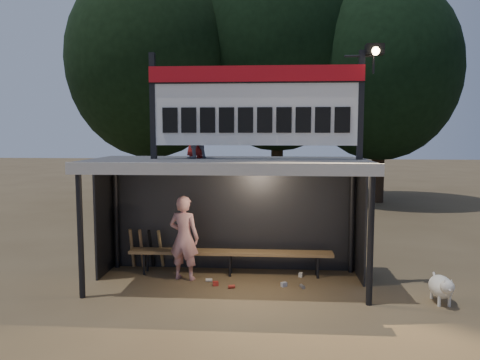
# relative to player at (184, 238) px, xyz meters

# --- Properties ---
(ground) EXTENTS (80.00, 80.00, 0.00)m
(ground) POSITION_rel_player_xyz_m (0.86, -0.22, -0.81)
(ground) COLOR brown
(ground) RESTS_ON ground
(player) EXTENTS (0.66, 0.51, 1.62)m
(player) POSITION_rel_player_xyz_m (0.00, 0.00, 0.00)
(player) COLOR white
(player) RESTS_ON ground
(child_a) EXTENTS (0.60, 0.58, 0.98)m
(child_a) POSITION_rel_player_xyz_m (0.21, -0.03, 2.00)
(child_a) COLOR gray
(child_a) RESTS_ON dugout_shelter
(child_b) EXTENTS (0.48, 0.39, 0.86)m
(child_b) POSITION_rel_player_xyz_m (0.22, 0.12, 1.94)
(child_b) COLOR maroon
(child_b) RESTS_ON dugout_shelter
(dugout_shelter) EXTENTS (5.10, 2.08, 2.32)m
(dugout_shelter) POSITION_rel_player_xyz_m (0.86, 0.03, 1.04)
(dugout_shelter) COLOR #3F3F42
(dugout_shelter) RESTS_ON ground
(scoreboard_assembly) EXTENTS (4.10, 0.27, 1.99)m
(scoreboard_assembly) POSITION_rel_player_xyz_m (1.41, -0.23, 2.52)
(scoreboard_assembly) COLOR black
(scoreboard_assembly) RESTS_ON dugout_shelter
(bench) EXTENTS (4.00, 0.35, 0.48)m
(bench) POSITION_rel_player_xyz_m (0.86, 0.33, -0.37)
(bench) COLOR olive
(bench) RESTS_ON ground
(tree_left) EXTENTS (6.46, 6.46, 9.27)m
(tree_left) POSITION_rel_player_xyz_m (-3.14, 9.78, 4.71)
(tree_left) COLOR #302015
(tree_left) RESTS_ON ground
(tree_mid) EXTENTS (7.22, 7.22, 10.36)m
(tree_mid) POSITION_rel_player_xyz_m (1.86, 11.28, 5.36)
(tree_mid) COLOR black
(tree_mid) RESTS_ON ground
(tree_right) EXTENTS (6.08, 6.08, 8.72)m
(tree_right) POSITION_rel_player_xyz_m (5.86, 10.28, 4.38)
(tree_right) COLOR #312115
(tree_right) RESTS_ON ground
(dog) EXTENTS (0.36, 0.81, 0.49)m
(dog) POSITION_rel_player_xyz_m (4.46, -0.97, -0.53)
(dog) COLOR white
(dog) RESTS_ON ground
(bats) EXTENTS (0.67, 0.35, 0.84)m
(bats) POSITION_rel_player_xyz_m (-0.90, 0.60, -0.38)
(bats) COLOR #9D7749
(bats) RESTS_ON ground
(litter) EXTENTS (1.85, 0.88, 0.08)m
(litter) POSITION_rel_player_xyz_m (1.41, -0.22, -0.77)
(litter) COLOR #B3271E
(litter) RESTS_ON ground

